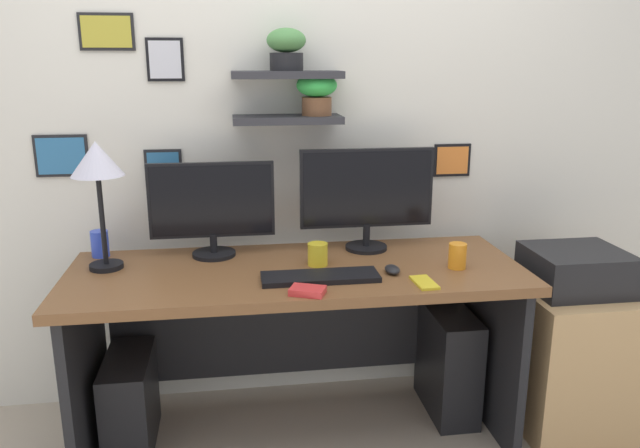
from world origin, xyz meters
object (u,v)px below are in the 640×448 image
monitor_left (212,206)px  keyboard (320,277)px  cell_phone (424,283)px  printer (576,270)px  computer_tower_right (448,361)px  water_cup (100,244)px  monitor_right (367,194)px  computer_mouse (392,269)px  scissors_tray (308,291)px  desk_lamp (97,167)px  desk (296,311)px  pen_cup (457,256)px  coffee_mug (318,254)px  drawer_cabinet (566,356)px  computer_tower_left (130,401)px

monitor_left → keyboard: (0.40, -0.36, -0.20)m
cell_phone → printer: size_ratio=0.37×
printer → computer_tower_right: size_ratio=0.80×
water_cup → monitor_right: bearing=-2.6°
cell_phone → computer_mouse: bearing=120.3°
monitor_left → scissors_tray: (0.33, -0.50, -0.20)m
monitor_left → computer_mouse: bearing=-25.6°
keyboard → desk_lamp: desk_lamp is taller
printer → desk: bearing=174.9°
desk → pen_cup: (0.63, -0.14, 0.25)m
keyboard → coffee_mug: coffee_mug is taller
monitor_left → monitor_right: 0.65m
computer_mouse → monitor_left: bearing=154.4°
desk → computer_tower_right: bearing=4.0°
desk → cell_phone: size_ratio=12.77×
computer_mouse → printer: printer is taller
monitor_right → drawer_cabinet: 1.11m
desk → keyboard: size_ratio=4.06×
coffee_mug → printer: (1.07, -0.07, -0.09)m
desk_lamp → pen_cup: 1.43m
monitor_left → computer_tower_left: bearing=-153.8°
desk_lamp → computer_tower_right: (1.43, -0.00, -0.92)m
monitor_right → computer_tower_left: (-1.01, -0.18, -0.80)m
printer → computer_tower_left: 1.91m
keyboard → cell_phone: (0.37, -0.10, -0.01)m
scissors_tray → monitor_left: bearing=123.9°
monitor_left → computer_mouse: 0.78m
keyboard → pen_cup: size_ratio=4.40×
desk → cell_phone: cell_phone is taller
keyboard → coffee_mug: bearing=85.1°
desk → drawer_cabinet: desk is taller
monitor_left → printer: (1.49, -0.26, -0.26)m
computer_tower_left → printer: bearing=-2.7°
computer_mouse → drawer_cabinet: computer_mouse is taller
cell_phone → drawer_cabinet: bearing=11.8°
monitor_right → scissors_tray: size_ratio=4.76×
computer_mouse → desk_lamp: desk_lamp is taller
scissors_tray → cell_phone: bearing=5.1°
keyboard → water_cup: size_ratio=4.00×
desk → scissors_tray: (0.01, -0.34, 0.22)m
monitor_left → scissors_tray: size_ratio=4.28×
water_cup → printer: bearing=-9.1°
computer_tower_right → keyboard: bearing=-158.4°
monitor_left → drawer_cabinet: 1.64m
monitor_left → coffee_mug: (0.41, -0.19, -0.17)m
desk_lamp → printer: 1.96m
keyboard → water_cup: 0.96m
monitor_right → computer_mouse: monitor_right is taller
monitor_right → drawer_cabinet: (0.83, -0.26, -0.68)m
desk_lamp → drawer_cabinet: size_ratio=0.81×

